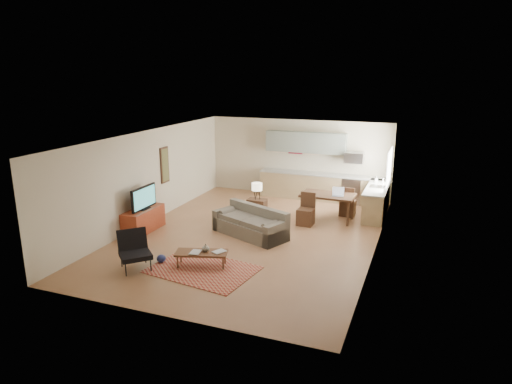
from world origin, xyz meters
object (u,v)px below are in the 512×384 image
at_px(sofa, 250,222).
at_px(dining_table, 327,207).
at_px(tv_credenza, 144,220).
at_px(coffee_table, 202,259).
at_px(console_table, 257,210).
at_px(armchair, 135,251).

distance_m(sofa, dining_table, 2.66).
bearing_deg(tv_credenza, sofa, 13.76).
bearing_deg(tv_credenza, coffee_table, -30.88).
bearing_deg(console_table, tv_credenza, -141.43).
bearing_deg(armchair, coffee_table, -19.23).
distance_m(coffee_table, dining_table, 4.78).
xyz_separation_m(sofa, armchair, (-1.60, -2.94, 0.05)).
bearing_deg(armchair, tv_credenza, 74.30).
distance_m(sofa, coffee_table, 2.31).
bearing_deg(coffee_table, armchair, -170.16).
height_order(tv_credenza, console_table, same).
bearing_deg(console_table, armchair, -106.38).
height_order(sofa, tv_credenza, sofa).
relative_size(armchair, console_table, 1.35).
bearing_deg(sofa, tv_credenza, -142.93).
distance_m(coffee_table, armchair, 1.49).
xyz_separation_m(sofa, tv_credenza, (-2.91, -0.71, -0.06)).
bearing_deg(sofa, armchair, -95.20).
bearing_deg(console_table, dining_table, 21.28).
xyz_separation_m(tv_credenza, dining_table, (4.58, 2.79, 0.08)).
relative_size(tv_credenza, console_table, 2.17).
height_order(coffee_table, console_table, console_table).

